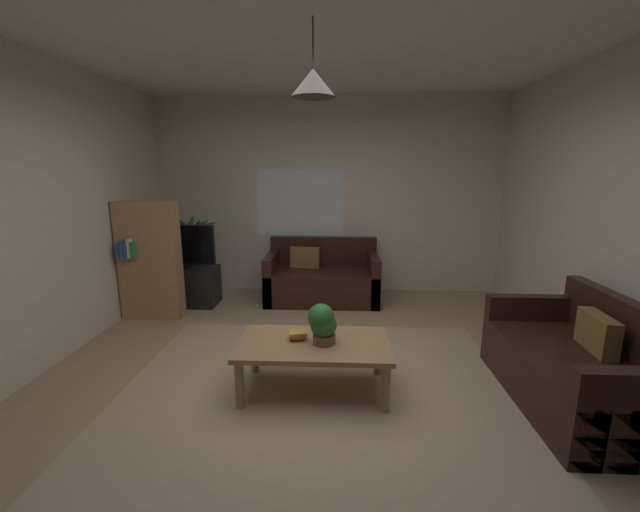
# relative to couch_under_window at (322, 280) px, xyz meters

# --- Properties ---
(floor) EXTENTS (4.88, 5.53, 0.02)m
(floor) POSITION_rel_couch_under_window_xyz_m (0.06, -2.29, -0.29)
(floor) COLOR #9E8466
(floor) RESTS_ON ground
(rug) EXTENTS (3.17, 3.04, 0.01)m
(rug) POSITION_rel_couch_under_window_xyz_m (0.06, -2.49, -0.27)
(rug) COLOR tan
(rug) RESTS_ON ground
(wall_back) EXTENTS (5.00, 0.06, 2.76)m
(wall_back) POSITION_rel_couch_under_window_xyz_m (0.06, 0.50, 1.10)
(wall_back) COLOR beige
(wall_back) RESTS_ON ground
(ceiling) EXTENTS (4.88, 5.53, 0.02)m
(ceiling) POSITION_rel_couch_under_window_xyz_m (0.06, -2.29, 2.50)
(ceiling) COLOR white
(window_pane) EXTENTS (1.24, 0.01, 0.95)m
(window_pane) POSITION_rel_couch_under_window_xyz_m (-0.33, 0.47, 1.01)
(window_pane) COLOR white
(couch_under_window) EXTENTS (1.50, 0.82, 0.82)m
(couch_under_window) POSITION_rel_couch_under_window_xyz_m (0.00, 0.00, 0.00)
(couch_under_window) COLOR black
(couch_under_window) RESTS_ON ground
(couch_right_side) EXTENTS (0.82, 1.48, 0.82)m
(couch_right_side) POSITION_rel_couch_under_window_xyz_m (2.03, -2.40, 0.00)
(couch_right_side) COLOR black
(couch_right_side) RESTS_ON ground
(coffee_table) EXTENTS (1.20, 0.67, 0.42)m
(coffee_table) POSITION_rel_couch_under_window_xyz_m (0.03, -2.30, 0.08)
(coffee_table) COLOR #A87F56
(coffee_table) RESTS_ON ground
(book_on_table_0) EXTENTS (0.12, 0.09, 0.02)m
(book_on_table_0) POSITION_rel_couch_under_window_xyz_m (-0.11, -2.25, 0.16)
(book_on_table_0) COLOR #B22D2D
(book_on_table_0) RESTS_ON coffee_table
(book_on_table_1) EXTENTS (0.14, 0.13, 0.02)m
(book_on_table_1) POSITION_rel_couch_under_window_xyz_m (-0.10, -2.26, 0.18)
(book_on_table_1) COLOR #99663F
(book_on_table_1) RESTS_ON coffee_table
(book_on_table_2) EXTENTS (0.16, 0.14, 0.02)m
(book_on_table_2) POSITION_rel_couch_under_window_xyz_m (-0.11, -2.26, 0.20)
(book_on_table_2) COLOR gold
(book_on_table_2) RESTS_ON coffee_table
(remote_on_table_0) EXTENTS (0.17, 0.11, 0.02)m
(remote_on_table_0) POSITION_rel_couch_under_window_xyz_m (0.11, -2.26, 0.15)
(remote_on_table_0) COLOR black
(remote_on_table_0) RESTS_ON coffee_table
(potted_plant_on_table) EXTENTS (0.23, 0.21, 0.32)m
(potted_plant_on_table) POSITION_rel_couch_under_window_xyz_m (0.10, -2.32, 0.31)
(potted_plant_on_table) COLOR brown
(potted_plant_on_table) RESTS_ON coffee_table
(tv_stand) EXTENTS (0.90, 0.44, 0.50)m
(tv_stand) POSITION_rel_couch_under_window_xyz_m (-1.83, -0.28, -0.03)
(tv_stand) COLOR black
(tv_stand) RESTS_ON ground
(tv) EXTENTS (0.92, 0.16, 0.57)m
(tv) POSITION_rel_couch_under_window_xyz_m (-1.83, -0.30, 0.52)
(tv) COLOR black
(tv) RESTS_ON tv_stand
(potted_palm_corner) EXTENTS (0.90, 0.87, 1.23)m
(potted_palm_corner) POSITION_rel_couch_under_window_xyz_m (-1.87, 0.20, 0.32)
(potted_palm_corner) COLOR #B77051
(potted_palm_corner) RESTS_ON ground
(bookshelf_corner) EXTENTS (0.70, 0.31, 1.40)m
(bookshelf_corner) POSITION_rel_couch_under_window_xyz_m (-2.01, -0.76, 0.43)
(bookshelf_corner) COLOR #A87F56
(bookshelf_corner) RESTS_ON ground
(pendant_lamp) EXTENTS (0.31, 0.31, 0.51)m
(pendant_lamp) POSITION_rel_couch_under_window_xyz_m (0.03, -2.30, 2.07)
(pendant_lamp) COLOR black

